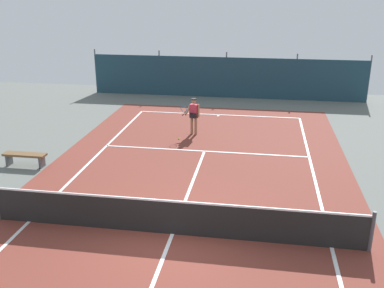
{
  "coord_description": "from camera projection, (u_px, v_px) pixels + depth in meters",
  "views": [
    {
      "loc": [
        2.16,
        -10.03,
        6.18
      ],
      "look_at": [
        -0.23,
        4.69,
        0.9
      ],
      "focal_mm": 41.11,
      "sensor_mm": 36.0,
      "label": 1
    }
  ],
  "objects": [
    {
      "name": "water_bottle",
      "position": [
        44.0,
        163.0,
        16.22
      ],
      "size": [
        0.08,
        0.08,
        0.24
      ],
      "primitive_type": "cylinder",
      "color": "#338CD8",
      "rests_on": "ground"
    },
    {
      "name": "parked_car",
      "position": [
        180.0,
        75.0,
        28.89
      ],
      "size": [
        2.19,
        4.29,
        1.68
      ],
      "rotation": [
        0.0,
        0.0,
        3.09
      ],
      "color": "silver",
      "rests_on": "ground"
    },
    {
      "name": "tennis_player",
      "position": [
        194.0,
        114.0,
        19.45
      ],
      "size": [
        0.83,
        0.67,
        1.64
      ],
      "rotation": [
        0.0,
        0.0,
        2.82
      ],
      "color": "#9E7051",
      "rests_on": "ground"
    },
    {
      "name": "back_fence",
      "position": [
        226.0,
        85.0,
        26.72
      ],
      "size": [
        16.3,
        0.98,
        2.7
      ],
      "color": "#1E3D4C",
      "rests_on": "ground"
    },
    {
      "name": "courtside_bench",
      "position": [
        25.0,
        156.0,
        16.11
      ],
      "size": [
        1.6,
        0.4,
        0.49
      ],
      "color": "brown",
      "rests_on": "ground"
    },
    {
      "name": "tennis_ball_near_player",
      "position": [
        179.0,
        139.0,
        19.07
      ],
      "size": [
        0.07,
        0.07,
        0.07
      ],
      "primitive_type": "sphere",
      "color": "#CCDB33",
      "rests_on": "ground"
    },
    {
      "name": "court_surface",
      "position": [
        172.0,
        234.0,
        11.72
      ],
      "size": [
        11.02,
        26.6,
        0.01
      ],
      "color": "brown",
      "rests_on": "ground"
    },
    {
      "name": "tennis_net",
      "position": [
        172.0,
        217.0,
        11.55
      ],
      "size": [
        10.12,
        0.1,
        1.1
      ],
      "color": "black",
      "rests_on": "ground"
    },
    {
      "name": "ground_plane",
      "position": [
        172.0,
        234.0,
        11.72
      ],
      "size": [
        36.0,
        36.0,
        0.0
      ],
      "primitive_type": "plane",
      "color": "slate"
    }
  ]
}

